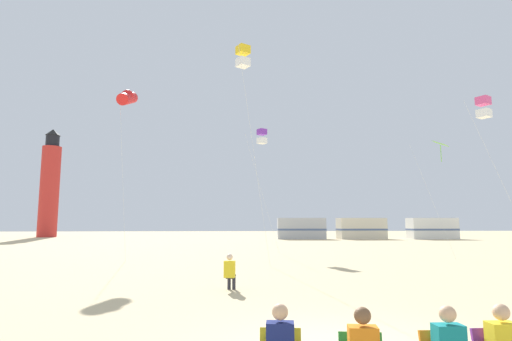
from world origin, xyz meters
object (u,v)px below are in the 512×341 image
at_px(kite_box_violet, 262,137).
at_px(rv_van_silver, 301,229).
at_px(kite_diamond_lime, 440,148).
at_px(lighthouse_distant, 50,186).
at_px(kite_box_rainbow, 484,107).
at_px(rv_van_cream, 361,229).
at_px(kite_box_gold, 243,57).
at_px(kite_tube_scarlet, 128,98).
at_px(rv_van_white, 432,229).
at_px(kite_flyer_standing, 230,271).

xyz_separation_m(kite_box_violet, rv_van_silver, (7.55, 23.88, -7.44)).
relative_size(kite_diamond_lime, lighthouse_distant, 0.45).
distance_m(kite_box_rainbow, rv_van_cream, 35.08).
bearing_deg(kite_box_rainbow, rv_van_silver, 95.72).
xyz_separation_m(kite_box_gold, kite_tube_scarlet, (-6.82, 3.70, -1.27)).
bearing_deg(rv_van_white, rv_van_silver, 173.47).
bearing_deg(kite_flyer_standing, rv_van_silver, -91.59).
distance_m(kite_box_rainbow, rv_van_silver, 35.48).
bearing_deg(lighthouse_distant, kite_box_rainbow, -47.80).
distance_m(lighthouse_distant, rv_van_cream, 47.23).
bearing_deg(rv_van_cream, rv_van_silver, 172.72).
xyz_separation_m(kite_tube_scarlet, rv_van_silver, (16.34, 30.50, -8.27)).
xyz_separation_m(rv_van_silver, rv_van_cream, (8.11, -0.54, 0.00)).
distance_m(kite_tube_scarlet, rv_van_silver, 35.58).
height_order(kite_tube_scarlet, rv_van_white, kite_tube_scarlet).
bearing_deg(kite_tube_scarlet, lighthouse_distant, 117.20).
relative_size(kite_box_violet, rv_van_cream, 1.43).
bearing_deg(lighthouse_distant, kite_tube_scarlet, -62.80).
bearing_deg(kite_box_violet, rv_van_cream, 56.13).
distance_m(kite_flyer_standing, rv_van_white, 48.86).
bearing_deg(rv_van_cream, kite_tube_scarlet, -132.67).
bearing_deg(lighthouse_distant, rv_van_cream, -13.55).
bearing_deg(rv_van_silver, kite_box_violet, -102.93).
xyz_separation_m(lighthouse_distant, rv_van_white, (54.94, -11.87, -6.45)).
relative_size(kite_tube_scarlet, kite_box_violet, 1.10).
bearing_deg(kite_tube_scarlet, rv_van_silver, 61.82).
xyz_separation_m(kite_diamond_lime, rv_van_cream, (4.47, 29.11, -5.65)).
xyz_separation_m(kite_box_gold, rv_van_cream, (17.63, 33.65, -9.54)).
xyz_separation_m(kite_box_gold, kite_diamond_lime, (13.16, 4.55, -3.89)).
bearing_deg(rv_van_cream, kite_box_rainbow, -101.20).
distance_m(kite_box_gold, kite_box_violet, 10.71).
relative_size(kite_box_gold, rv_van_cream, 1.76).
distance_m(kite_tube_scarlet, lighthouse_distant, 46.04).
xyz_separation_m(kite_flyer_standing, rv_van_cream, (18.36, 41.08, 0.78)).
relative_size(kite_box_rainbow, lighthouse_distant, 0.53).
relative_size(kite_diamond_lime, rv_van_white, 1.16).
relative_size(kite_flyer_standing, lighthouse_distant, 0.07).
distance_m(kite_flyer_standing, rv_van_silver, 42.87).
bearing_deg(kite_tube_scarlet, kite_box_gold, -28.46).
bearing_deg(kite_box_gold, kite_tube_scarlet, 151.54).
distance_m(kite_box_gold, rv_van_silver, 36.76).
bearing_deg(rv_van_white, rv_van_cream, 172.71).
height_order(kite_box_violet, lighthouse_distant, lighthouse_distant).
distance_m(kite_tube_scarlet, kite_box_violet, 11.03).
height_order(kite_box_rainbow, rv_van_cream, kite_box_rainbow).
bearing_deg(kite_tube_scarlet, kite_diamond_lime, 2.43).
xyz_separation_m(kite_flyer_standing, rv_van_silver, (10.24, 41.62, 0.78)).
height_order(kite_box_rainbow, kite_box_gold, kite_box_gold).
bearing_deg(rv_van_silver, rv_van_white, -0.11).
distance_m(kite_flyer_standing, kite_diamond_lime, 19.43).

